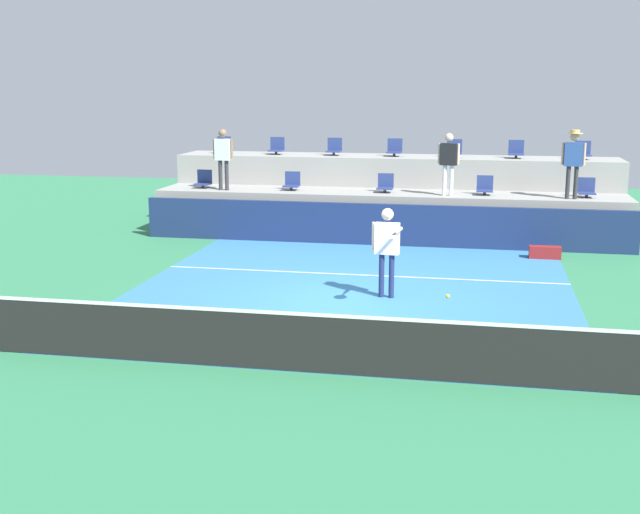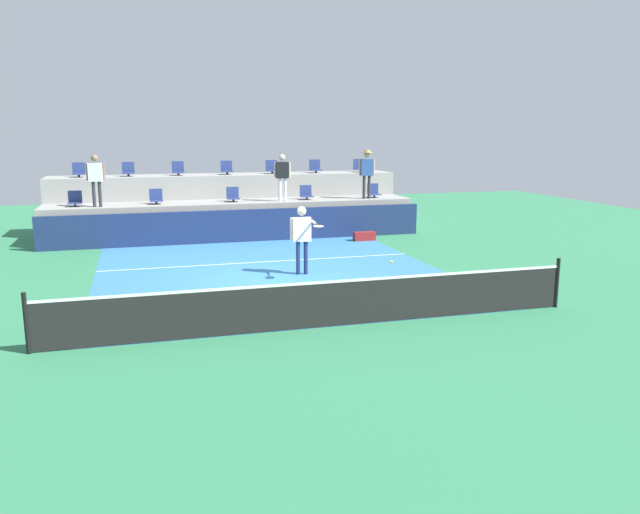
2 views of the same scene
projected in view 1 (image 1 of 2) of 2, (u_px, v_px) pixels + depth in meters
name	position (u px, v px, depth m)	size (l,w,h in m)	color
ground_plane	(344.00, 303.00, 15.82)	(40.00, 40.00, 0.00)	#2D754C
court_inner_paint	(352.00, 290.00, 16.78)	(9.00, 10.00, 0.01)	teal
court_service_line	(361.00, 275.00, 18.13)	(9.00, 0.06, 0.00)	white
tennis_net	(299.00, 340.00, 11.88)	(10.48, 0.08, 1.07)	black
sponsor_backboard	(381.00, 225.00, 21.47)	(13.00, 0.16, 1.10)	navy
seating_tier_lower	(387.00, 214.00, 22.70)	(13.00, 1.80, 1.25)	gray
seating_tier_upper	(394.00, 191.00, 24.34)	(13.00, 1.80, 2.10)	gray
stadium_chair_lower_far_left	(204.00, 180.00, 23.47)	(0.44, 0.40, 0.52)	#2D2D33
stadium_chair_lower_left	(292.00, 182.00, 22.98)	(0.44, 0.40, 0.52)	#2D2D33
stadium_chair_lower_center	(385.00, 185.00, 22.47)	(0.44, 0.40, 0.52)	#2D2D33
stadium_chair_lower_right	(485.00, 187.00, 21.96)	(0.44, 0.40, 0.52)	#2D2D33
stadium_chair_lower_far_right	(587.00, 189.00, 21.46)	(0.44, 0.40, 0.52)	#2D2D33
stadium_chair_upper_far_left	(223.00, 146.00, 25.02)	(0.44, 0.40, 0.52)	#2D2D33
stadium_chair_upper_left	(277.00, 147.00, 24.70)	(0.44, 0.40, 0.52)	#2D2D33
stadium_chair_upper_mid_left	(334.00, 148.00, 24.36)	(0.44, 0.40, 0.52)	#2D2D33
stadium_chair_upper_center	(394.00, 149.00, 24.02)	(0.44, 0.40, 0.52)	#2D2D33
stadium_chair_upper_mid_right	(454.00, 150.00, 23.69)	(0.44, 0.40, 0.52)	#2D2D33
stadium_chair_upper_right	(516.00, 151.00, 23.35)	(0.44, 0.40, 0.52)	#2D2D33
stadium_chair_upper_far_right	(583.00, 152.00, 23.00)	(0.44, 0.40, 0.52)	#2D2D33
tennis_player	(387.00, 243.00, 15.97)	(0.63, 1.27, 1.80)	navy
spectator_leaning_on_rail	(223.00, 153.00, 22.80)	(0.60, 0.25, 1.72)	#2D2D33
spectator_in_white	(449.00, 158.00, 21.62)	(0.59, 0.26, 1.67)	white
spectator_with_hat	(573.00, 156.00, 20.99)	(0.61, 0.45, 1.79)	#2D2D33
tennis_ball	(448.00, 296.00, 13.02)	(0.07, 0.07, 0.07)	#CCE033
equipment_bag	(545.00, 252.00, 19.87)	(0.76, 0.28, 0.30)	maroon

